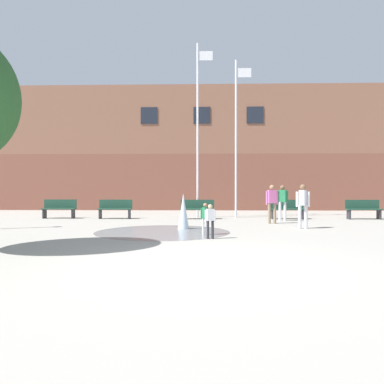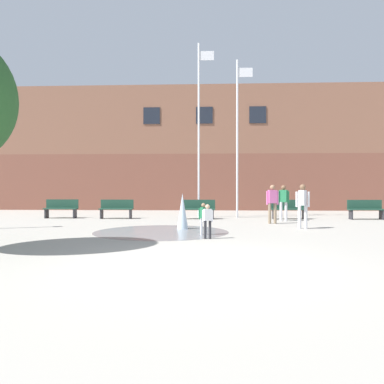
{
  "view_description": "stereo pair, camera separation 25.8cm",
  "coord_description": "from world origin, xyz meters",
  "px_view_note": "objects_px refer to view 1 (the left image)",
  "views": [
    {
      "loc": [
        0.03,
        -7.07,
        1.43
      ],
      "look_at": [
        -0.38,
        7.99,
        1.3
      ],
      "focal_mm": 35.0,
      "sensor_mm": 36.0,
      "label": 1
    },
    {
      "loc": [
        0.29,
        -7.06,
        1.43
      ],
      "look_at": [
        -0.38,
        7.99,
        1.3
      ],
      "focal_mm": 35.0,
      "sensor_mm": 36.0,
      "label": 2
    }
  ],
  "objects_px": {
    "park_bench_near_trashcan": "(363,209)",
    "adult_near_bench": "(283,200)",
    "park_bench_center": "(197,209)",
    "park_bench_under_right_flagpole": "(287,209)",
    "child_running": "(210,219)",
    "adult_watching": "(303,203)",
    "park_bench_under_left_flagpole": "(115,209)",
    "flagpole_right": "(237,134)",
    "flagpole_left": "(198,125)",
    "child_in_fountain": "(205,216)",
    "park_bench_far_left": "(59,208)",
    "adult_in_red": "(272,201)"
  },
  "relations": [
    {
      "from": "park_bench_near_trashcan",
      "to": "adult_near_bench",
      "type": "xyz_separation_m",
      "value": [
        -4.01,
        -1.04,
        0.45
      ]
    },
    {
      "from": "park_bench_center",
      "to": "park_bench_under_right_flagpole",
      "type": "distance_m",
      "value": 4.24
    },
    {
      "from": "child_running",
      "to": "adult_watching",
      "type": "bearing_deg",
      "value": -157.84
    },
    {
      "from": "park_bench_under_left_flagpole",
      "to": "flagpole_right",
      "type": "distance_m",
      "value": 6.97
    },
    {
      "from": "park_bench_under_right_flagpole",
      "to": "adult_watching",
      "type": "distance_m",
      "value": 4.32
    },
    {
      "from": "adult_near_bench",
      "to": "flagpole_right",
      "type": "relative_size",
      "value": 0.2
    },
    {
      "from": "child_running",
      "to": "flagpole_left",
      "type": "distance_m",
      "value": 8.88
    },
    {
      "from": "park_bench_near_trashcan",
      "to": "adult_watching",
      "type": "xyz_separation_m",
      "value": [
        -3.97,
        -4.28,
        0.45
      ]
    },
    {
      "from": "park_bench_near_trashcan",
      "to": "adult_watching",
      "type": "bearing_deg",
      "value": -132.85
    },
    {
      "from": "child_running",
      "to": "flagpole_right",
      "type": "relative_size",
      "value": 0.13
    },
    {
      "from": "adult_watching",
      "to": "adult_near_bench",
      "type": "bearing_deg",
      "value": -147.41
    },
    {
      "from": "park_bench_under_left_flagpole",
      "to": "child_in_fountain",
      "type": "bearing_deg",
      "value": -55.43
    },
    {
      "from": "child_in_fountain",
      "to": "park_bench_near_trashcan",
      "type": "bearing_deg",
      "value": 165.38
    },
    {
      "from": "park_bench_far_left",
      "to": "adult_watching",
      "type": "distance_m",
      "value": 11.44
    },
    {
      "from": "park_bench_center",
      "to": "park_bench_far_left",
      "type": "bearing_deg",
      "value": 178.1
    },
    {
      "from": "park_bench_far_left",
      "to": "adult_watching",
      "type": "xyz_separation_m",
      "value": [
        10.55,
        -4.41,
        0.45
      ]
    },
    {
      "from": "park_bench_far_left",
      "to": "flagpole_left",
      "type": "xyz_separation_m",
      "value": [
        6.73,
        0.65,
        4.1
      ]
    },
    {
      "from": "park_bench_near_trashcan",
      "to": "park_bench_under_right_flagpole",
      "type": "bearing_deg",
      "value": -179.91
    },
    {
      "from": "flagpole_right",
      "to": "adult_in_red",
      "type": "bearing_deg",
      "value": -69.6
    },
    {
      "from": "park_bench_under_right_flagpole",
      "to": "adult_in_red",
      "type": "distance_m",
      "value": 2.66
    },
    {
      "from": "park_bench_near_trashcan",
      "to": "child_running",
      "type": "bearing_deg",
      "value": -135.84
    },
    {
      "from": "child_running",
      "to": "adult_watching",
      "type": "height_order",
      "value": "adult_watching"
    },
    {
      "from": "adult_in_red",
      "to": "flagpole_right",
      "type": "distance_m",
      "value": 4.64
    },
    {
      "from": "park_bench_under_left_flagpole",
      "to": "park_bench_center",
      "type": "xyz_separation_m",
      "value": [
        3.94,
        -0.07,
        0.0
      ]
    },
    {
      "from": "child_running",
      "to": "flagpole_right",
      "type": "bearing_deg",
      "value": -118.59
    },
    {
      "from": "park_bench_far_left",
      "to": "adult_near_bench",
      "type": "distance_m",
      "value": 10.59
    },
    {
      "from": "park_bench_far_left",
      "to": "adult_near_bench",
      "type": "bearing_deg",
      "value": -6.35
    },
    {
      "from": "park_bench_center",
      "to": "adult_in_red",
      "type": "xyz_separation_m",
      "value": [
        3.1,
        -2.27,
        0.45
      ]
    },
    {
      "from": "park_bench_under_left_flagpole",
      "to": "adult_in_red",
      "type": "xyz_separation_m",
      "value": [
        7.04,
        -2.34,
        0.45
      ]
    },
    {
      "from": "adult_in_red",
      "to": "park_bench_under_left_flagpole",
      "type": "bearing_deg",
      "value": 148.03
    },
    {
      "from": "park_bench_center",
      "to": "adult_watching",
      "type": "xyz_separation_m",
      "value": [
        3.85,
        -4.18,
        0.45
      ]
    },
    {
      "from": "park_bench_far_left",
      "to": "adult_watching",
      "type": "relative_size",
      "value": 1.01
    },
    {
      "from": "child_in_fountain",
      "to": "child_running",
      "type": "xyz_separation_m",
      "value": [
        0.13,
        -0.92,
        0.0
      ]
    },
    {
      "from": "child_running",
      "to": "flagpole_left",
      "type": "relative_size",
      "value": 0.11
    },
    {
      "from": "park_bench_far_left",
      "to": "park_bench_near_trashcan",
      "type": "relative_size",
      "value": 1.0
    },
    {
      "from": "park_bench_under_right_flagpole",
      "to": "child_in_fountain",
      "type": "height_order",
      "value": "child_in_fountain"
    },
    {
      "from": "child_in_fountain",
      "to": "park_bench_far_left",
      "type": "bearing_deg",
      "value": -96.45
    },
    {
      "from": "park_bench_under_right_flagpole",
      "to": "child_running",
      "type": "bearing_deg",
      "value": -117.9
    },
    {
      "from": "park_bench_under_right_flagpole",
      "to": "adult_watching",
      "type": "bearing_deg",
      "value": -95.22
    },
    {
      "from": "flagpole_left",
      "to": "park_bench_center",
      "type": "bearing_deg",
      "value": -91.65
    },
    {
      "from": "adult_watching",
      "to": "flagpole_right",
      "type": "bearing_deg",
      "value": -127.29
    },
    {
      "from": "park_bench_under_left_flagpole",
      "to": "child_running",
      "type": "xyz_separation_m",
      "value": [
        4.4,
        -7.12,
        0.1
      ]
    },
    {
      "from": "park_bench_under_left_flagpole",
      "to": "park_bench_under_right_flagpole",
      "type": "height_order",
      "value": "same"
    },
    {
      "from": "park_bench_near_trashcan",
      "to": "child_in_fountain",
      "type": "xyz_separation_m",
      "value": [
        -7.49,
        -6.23,
        0.1
      ]
    },
    {
      "from": "adult_watching",
      "to": "park_bench_under_left_flagpole",
      "type": "bearing_deg",
      "value": -86.68
    },
    {
      "from": "park_bench_near_trashcan",
      "to": "flagpole_left",
      "type": "relative_size",
      "value": 0.18
    },
    {
      "from": "child_in_fountain",
      "to": "flagpole_left",
      "type": "bearing_deg",
      "value": -141.86
    },
    {
      "from": "flagpole_left",
      "to": "adult_watching",
      "type": "bearing_deg",
      "value": -52.89
    },
    {
      "from": "flagpole_left",
      "to": "child_running",
      "type": "bearing_deg",
      "value": -86.86
    },
    {
      "from": "park_bench_far_left",
      "to": "adult_near_bench",
      "type": "relative_size",
      "value": 1.01
    }
  ]
}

